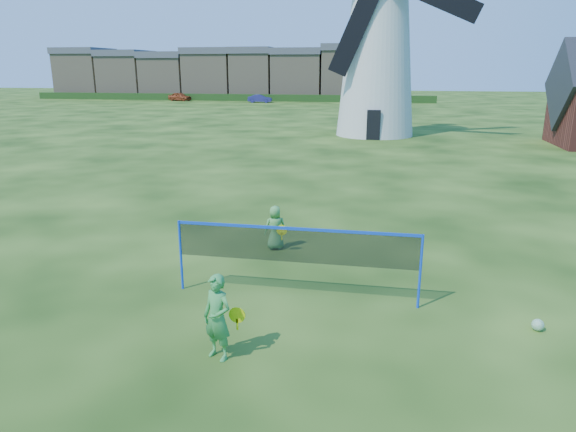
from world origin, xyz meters
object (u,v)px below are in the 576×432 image
(windmill, at_px, (378,52))
(badminton_net, at_px, (296,247))
(player_boy, at_px, (275,228))
(player_girl, at_px, (217,317))
(car_right, at_px, (260,99))
(car_left, at_px, (180,97))
(play_ball, at_px, (538,325))

(windmill, relative_size, badminton_net, 3.36)
(windmill, height_order, player_boy, windmill)
(badminton_net, distance_m, player_girl, 2.69)
(windmill, distance_m, car_right, 39.17)
(windmill, bearing_deg, badminton_net, -91.72)
(badminton_net, relative_size, player_girl, 3.44)
(car_left, bearing_deg, car_right, -81.14)
(windmill, bearing_deg, car_right, 116.07)
(player_girl, bearing_deg, badminton_net, 94.76)
(play_ball, relative_size, car_right, 0.06)
(play_ball, bearing_deg, player_girl, -160.12)
(play_ball, height_order, car_right, car_right)
(windmill, xyz_separation_m, car_right, (-17.06, 34.87, -5.19))
(windmill, xyz_separation_m, car_left, (-29.87, 36.61, -5.13))
(windmill, relative_size, car_left, 4.67)
(play_ball, xyz_separation_m, car_left, (-33.63, 65.33, 0.51))
(player_boy, relative_size, play_ball, 5.36)
(car_right, bearing_deg, car_left, 77.61)
(player_girl, xyz_separation_m, car_right, (-15.37, 65.56, -0.18))
(player_girl, relative_size, player_boy, 1.25)
(player_girl, height_order, play_ball, player_girl)
(badminton_net, distance_m, car_right, 65.10)
(play_ball, bearing_deg, badminton_net, 173.26)
(player_girl, bearing_deg, windmill, 110.19)
(player_boy, bearing_deg, play_ball, 128.99)
(windmill, height_order, car_right, windmill)
(windmill, bearing_deg, player_girl, -93.16)
(windmill, height_order, player_girl, windmill)
(play_ball, bearing_deg, player_boy, 148.61)
(player_girl, height_order, player_boy, player_girl)
(player_boy, bearing_deg, player_girl, 72.53)
(car_left, distance_m, car_right, 12.92)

